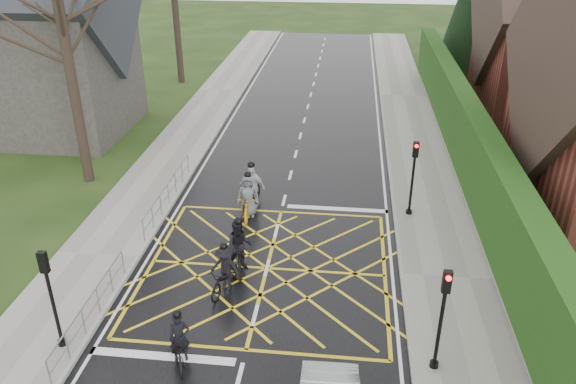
% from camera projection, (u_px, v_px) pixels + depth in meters
% --- Properties ---
extents(ground, '(120.00, 120.00, 0.00)m').
position_uv_depth(ground, '(267.00, 268.00, 19.20)').
color(ground, black).
rests_on(ground, ground).
extents(road, '(9.00, 80.00, 0.01)m').
position_uv_depth(road, '(267.00, 268.00, 19.19)').
color(road, black).
rests_on(road, ground).
extents(sidewalk_right, '(3.00, 80.00, 0.15)m').
position_uv_depth(sidewalk_right, '(446.00, 278.00, 18.57)').
color(sidewalk_right, gray).
rests_on(sidewalk_right, ground).
extents(sidewalk_left, '(3.00, 80.00, 0.15)m').
position_uv_depth(sidewalk_left, '(98.00, 256.00, 19.76)').
color(sidewalk_left, gray).
rests_on(sidewalk_left, ground).
extents(stone_wall, '(0.50, 38.00, 0.70)m').
position_uv_depth(stone_wall, '(470.00, 192.00, 23.58)').
color(stone_wall, slate).
rests_on(stone_wall, ground).
extents(hedge, '(0.90, 38.00, 2.80)m').
position_uv_depth(hedge, '(476.00, 153.00, 22.78)').
color(hedge, '#13390F').
rests_on(hedge, stone_wall).
extents(house_far, '(9.80, 8.80, 10.30)m').
position_uv_depth(house_far, '(570.00, 39.00, 31.69)').
color(house_far, maroon).
rests_on(house_far, ground).
extents(conifer, '(4.60, 4.60, 10.00)m').
position_uv_depth(conifer, '(473.00, 4.00, 38.88)').
color(conifer, black).
rests_on(conifer, ground).
extents(church, '(8.80, 7.80, 11.00)m').
position_uv_depth(church, '(39.00, 40.00, 28.93)').
color(church, '#2D2B28').
rests_on(church, ground).
extents(railing_south, '(0.05, 5.04, 1.03)m').
position_uv_depth(railing_south, '(90.00, 305.00, 16.20)').
color(railing_south, slate).
rests_on(railing_south, ground).
extents(railing_north, '(0.05, 6.04, 1.03)m').
position_uv_depth(railing_north, '(168.00, 189.00, 22.84)').
color(railing_north, slate).
rests_on(railing_north, ground).
extents(traffic_light_ne, '(0.24, 0.31, 3.21)m').
position_uv_depth(traffic_light_ne, '(412.00, 179.00, 21.65)').
color(traffic_light_ne, black).
rests_on(traffic_light_ne, ground).
extents(traffic_light_se, '(0.24, 0.31, 3.21)m').
position_uv_depth(traffic_light_se, '(441.00, 322.00, 14.21)').
color(traffic_light_se, black).
rests_on(traffic_light_se, ground).
extents(traffic_light_sw, '(0.24, 0.31, 3.21)m').
position_uv_depth(traffic_light_sw, '(53.00, 301.00, 14.97)').
color(traffic_light_sw, black).
rests_on(traffic_light_sw, ground).
extents(cyclist_rear, '(1.16, 1.82, 1.67)m').
position_uv_depth(cyclist_rear, '(179.00, 346.00, 15.04)').
color(cyclist_rear, black).
rests_on(cyclist_rear, ground).
extents(cyclist_back, '(1.02, 2.09, 2.02)m').
position_uv_depth(cyclist_back, '(239.00, 251.00, 18.78)').
color(cyclist_back, black).
rests_on(cyclist_back, ground).
extents(cyclist_mid, '(1.15, 1.89, 1.74)m').
position_uv_depth(cyclist_mid, '(225.00, 273.00, 17.84)').
color(cyclist_mid, black).
rests_on(cyclist_mid, ground).
extents(cyclist_front, '(1.16, 2.10, 2.03)m').
position_uv_depth(cyclist_front, '(252.00, 191.00, 22.74)').
color(cyclist_front, black).
rests_on(cyclist_front, ground).
extents(cyclist_lead, '(0.90, 2.03, 1.93)m').
position_uv_depth(cyclist_lead, '(248.00, 201.00, 22.15)').
color(cyclist_lead, '#C68618').
rests_on(cyclist_lead, ground).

